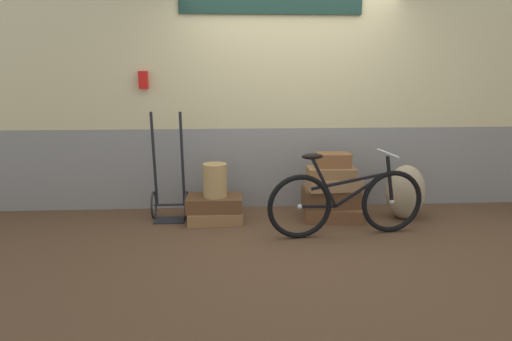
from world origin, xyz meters
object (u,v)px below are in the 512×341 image
at_px(suitcase_3, 331,197).
at_px(burlap_sack, 405,192).
at_px(suitcase_4, 333,183).
at_px(bicycle, 346,202).
at_px(suitcase_2, 333,213).
at_px(suitcase_0, 215,216).
at_px(wicker_basket, 215,180).
at_px(luggage_trolley, 170,195).
at_px(suitcase_6, 333,160).
at_px(suitcase_5, 331,173).
at_px(suitcase_1, 214,203).

distance_m(suitcase_3, burlap_sack, 0.85).
relative_size(suitcase_4, bicycle, 0.36).
bearing_deg(burlap_sack, suitcase_3, 177.47).
height_order(suitcase_2, bicycle, bicycle).
bearing_deg(suitcase_0, wicker_basket, 54.02).
relative_size(luggage_trolley, bicycle, 0.74).
xyz_separation_m(suitcase_0, bicycle, (1.36, -0.49, 0.29)).
distance_m(suitcase_4, suitcase_6, 0.26).
bearing_deg(burlap_sack, suitcase_5, 178.90).
relative_size(suitcase_4, wicker_basket, 1.58).
bearing_deg(burlap_sack, wicker_basket, 179.32).
bearing_deg(suitcase_6, bicycle, -83.92).
bearing_deg(suitcase_1, luggage_trolley, 166.53).
height_order(suitcase_4, suitcase_5, suitcase_5).
height_order(suitcase_3, suitcase_6, suitcase_6).
relative_size(suitcase_1, luggage_trolley, 0.50).
bearing_deg(suitcase_0, bicycle, -22.50).
bearing_deg(suitcase_1, suitcase_5, 0.09).
bearing_deg(suitcase_6, suitcase_4, -77.68).
xyz_separation_m(suitcase_3, burlap_sack, (0.85, -0.04, 0.06)).
bearing_deg(wicker_basket, suitcase_2, -1.15).
height_order(suitcase_1, suitcase_5, suitcase_5).
distance_m(suitcase_5, luggage_trolley, 1.85).
distance_m(suitcase_4, wicker_basket, 1.33).
relative_size(wicker_basket, bicycle, 0.22).
bearing_deg(suitcase_0, suitcase_6, -1.16).
bearing_deg(suitcase_3, bicycle, -86.86).
bearing_deg(burlap_sack, suitcase_0, 179.71).
relative_size(luggage_trolley, burlap_sack, 1.96).
height_order(suitcase_5, luggage_trolley, luggage_trolley).
distance_m(suitcase_3, wicker_basket, 1.33).
relative_size(suitcase_0, suitcase_4, 1.03).
distance_m(suitcase_1, bicycle, 1.46).
relative_size(suitcase_1, suitcase_5, 1.17).
relative_size(suitcase_2, suitcase_3, 1.04).
height_order(wicker_basket, bicycle, bicycle).
height_order(suitcase_4, bicycle, bicycle).
relative_size(suitcase_6, wicker_basket, 1.03).
relative_size(suitcase_0, luggage_trolley, 0.49).
distance_m(suitcase_2, wicker_basket, 1.39).
bearing_deg(bicycle, suitcase_5, 95.83).
bearing_deg(suitcase_1, suitcase_0, -80.63).
bearing_deg(suitcase_4, suitcase_5, 176.19).
distance_m(suitcase_0, suitcase_4, 1.39).
height_order(suitcase_0, bicycle, bicycle).
xyz_separation_m(suitcase_4, bicycle, (0.02, -0.49, -0.07)).
height_order(suitcase_2, suitcase_6, suitcase_6).
height_order(suitcase_2, suitcase_4, suitcase_4).
bearing_deg(suitcase_2, luggage_trolley, -178.73).
xyz_separation_m(suitcase_2, wicker_basket, (-1.33, 0.03, 0.40)).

